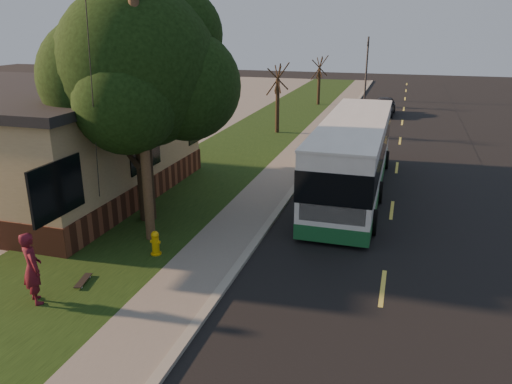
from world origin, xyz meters
TOP-DOWN VIEW (x-y plane):
  - ground at (0.00, 0.00)m, footprint 120.00×120.00m
  - road at (4.00, 10.00)m, footprint 8.00×80.00m
  - curb at (0.00, 10.00)m, footprint 0.25×80.00m
  - sidewalk at (-1.00, 10.00)m, footprint 2.00×80.00m
  - grass_verge at (-4.50, 10.00)m, footprint 5.00×80.00m
  - building_lot at (-14.50, 10.00)m, footprint 15.00×80.00m
  - fire_hydrant at (-2.60, 0.00)m, footprint 0.32×0.32m
  - utility_pole at (-3.31, 0.99)m, footprint 2.86×3.21m
  - leafy_tree at (-4.17, 2.65)m, footprint 6.30×6.00m
  - bare_tree_near at (-3.50, 18.00)m, footprint 1.38×1.21m
  - bare_tree_far at (-3.00, 30.00)m, footprint 1.38×1.21m
  - traffic_signal at (0.50, 34.00)m, footprint 0.18×0.22m
  - transit_bus at (2.30, 7.61)m, footprint 2.58×11.21m
  - skateboarder at (-4.17, -3.27)m, footprint 0.81×0.75m
  - skateboard_main at (-3.65, -2.12)m, footprint 0.37×0.83m
  - dumpster at (-8.40, 6.83)m, footprint 2.02×1.83m
  - distant_car at (2.54, 26.74)m, footprint 1.75×4.00m

SIDE VIEW (x-z plane):
  - ground at x=0.00m, z-range 0.00..0.00m
  - road at x=4.00m, z-range 0.00..0.01m
  - building_lot at x=-14.50m, z-range 0.00..0.04m
  - grass_verge at x=-4.50m, z-range 0.00..0.07m
  - sidewalk at x=-1.00m, z-range 0.00..0.08m
  - curb at x=0.00m, z-range 0.00..0.12m
  - skateboard_main at x=-3.65m, z-range 0.09..0.16m
  - fire_hydrant at x=-2.60m, z-range 0.06..0.80m
  - distant_car at x=2.54m, z-range 0.00..1.34m
  - dumpster at x=-8.40m, z-range 0.04..1.51m
  - skateboarder at x=-4.17m, z-range 0.07..1.92m
  - transit_bus at x=2.30m, z-range 0.10..3.14m
  - bare_tree_far at x=-3.00m, z-range -0.01..4.02m
  - bare_tree_near at x=-3.50m, z-range 0.00..4.30m
  - traffic_signal at x=0.50m, z-range 0.41..5.91m
  - utility_pole at x=-3.31m, z-range 0.10..9.17m
  - leafy_tree at x=-4.17m, z-range 1.27..9.07m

